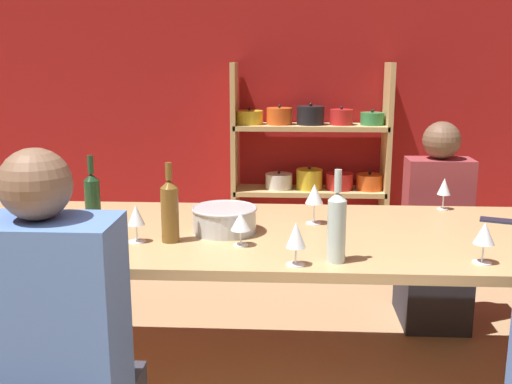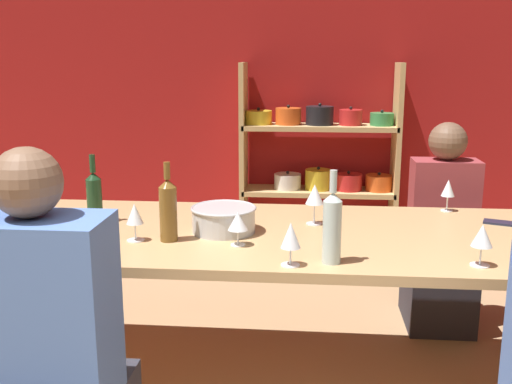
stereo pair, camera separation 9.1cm
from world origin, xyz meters
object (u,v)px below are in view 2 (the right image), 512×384
wine_glass_empty_b (135,215)px  wine_glass_empty_f (238,222)px  wine_bottle_amber (168,209)px  shelf_unit (321,179)px  wine_glass_empty_c (315,195)px  wine_glass_red_b (482,237)px  mixing_bowl (224,218)px  cell_phone (501,223)px  wine_bottle_green (332,226)px  wine_bottle_dark (94,196)px  dining_table (254,247)px  wine_glass_white_a (291,237)px  person_far_a (440,251)px  wine_glass_empty_d (448,189)px

wine_glass_empty_b → wine_glass_empty_f: wine_glass_empty_b is taller
wine_bottle_amber → wine_glass_empty_f: (0.29, -0.04, -0.04)m
shelf_unit → wine_glass_empty_f: shelf_unit is taller
wine_glass_empty_c → wine_glass_red_b: (0.59, -0.50, -0.03)m
mixing_bowl → wine_bottle_amber: 0.26m
shelf_unit → wine_glass_empty_b: bearing=-110.2°
wine_glass_empty_b → wine_glass_empty_c: (0.72, 0.32, 0.02)m
cell_phone → wine_glass_red_b: bearing=-113.1°
wine_bottle_amber → wine_bottle_green: bearing=-18.0°
shelf_unit → wine_glass_red_b: 2.39m
wine_bottle_dark → wine_bottle_amber: bearing=-31.9°
mixing_bowl → wine_glass_empty_b: size_ratio=1.81×
dining_table → mixing_bowl: 0.18m
shelf_unit → wine_bottle_amber: (-0.65, -2.12, 0.29)m
wine_bottle_dark → mixing_bowl: bearing=-9.6°
wine_glass_white_a → wine_glass_red_b: 0.68m
wine_glass_empty_c → person_far_a: size_ratio=0.16×
wine_glass_white_a → wine_glass_empty_b: (-0.64, 0.24, 0.00)m
wine_glass_white_a → wine_glass_empty_f: bearing=134.6°
wine_bottle_dark → wine_glass_red_b: bearing=-15.8°
wine_bottle_amber → wine_glass_empty_c: size_ratio=1.79×
wine_bottle_dark → wine_glass_empty_f: 0.74m
wine_bottle_dark → shelf_unit: bearing=60.8°
wine_bottle_green → wine_glass_white_a: wine_bottle_green is taller
shelf_unit → wine_glass_red_b: size_ratio=9.49×
wine_glass_empty_d → cell_phone: (0.19, -0.21, -0.11)m
wine_bottle_green → wine_glass_empty_f: 0.40m
wine_bottle_green → person_far_a: size_ratio=0.30×
shelf_unit → wine_glass_empty_d: shelf_unit is taller
wine_bottle_dark → dining_table: bearing=-6.4°
wine_glass_empty_f → person_far_a: (1.01, 1.02, -0.43)m
mixing_bowl → wine_bottle_green: wine_bottle_green is taller
cell_phone → person_far_a: person_far_a is taller
wine_bottle_amber → wine_glass_white_a: (0.50, -0.26, -0.03)m
wine_bottle_green → mixing_bowl: bearing=141.3°
dining_table → wine_bottle_dark: wine_bottle_dark is taller
wine_bottle_dark → cell_phone: size_ratio=1.88×
wine_glass_empty_b → wine_bottle_dark: bearing=135.1°
shelf_unit → wine_bottle_green: shelf_unit is taller
person_far_a → wine_bottle_amber: bearing=37.0°
dining_table → cell_phone: size_ratio=18.56×
wine_glass_white_a → wine_glass_empty_b: wine_glass_white_a is taller
person_far_a → mixing_bowl: bearing=37.2°
wine_bottle_green → person_far_a: bearing=61.3°
dining_table → wine_glass_red_b: wine_glass_red_b is taller
wine_bottle_dark → wine_glass_white_a: size_ratio=1.93×
wine_glass_empty_f → wine_glass_red_b: 0.90m
wine_glass_empty_c → wine_glass_empty_b: bearing=-156.5°
cell_phone → wine_bottle_amber: bearing=-165.0°
wine_bottle_green → wine_bottle_amber: (-0.65, 0.21, -0.00)m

